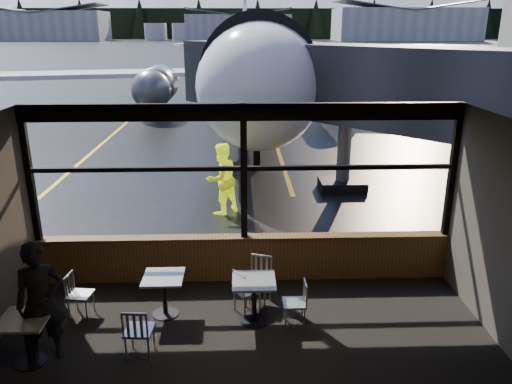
{
  "coord_description": "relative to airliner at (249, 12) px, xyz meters",
  "views": [
    {
      "loc": [
        -0.08,
        -8.94,
        4.81
      ],
      "look_at": [
        0.26,
        1.0,
        1.5
      ],
      "focal_mm": 35.0,
      "sensor_mm": 36.0,
      "label": 1
    }
  ],
  "objects": [
    {
      "name": "treeline",
      "position": [
        -0.52,
        189.37,
        0.4
      ],
      "size": [
        360.0,
        3.0,
        12.0
      ],
      "primitive_type": "cube",
      "color": "black",
      "rests_on": "ground_plane"
    },
    {
      "name": "cone_nose",
      "position": [
        -1.12,
        -14.35,
        -5.38
      ],
      "size": [
        0.32,
        0.32,
        0.44
      ],
      "primitive_type": "cone",
      "color": "#DF5707",
      "rests_on": "ground_plane"
    },
    {
      "name": "ground_plane",
      "position": [
        -0.52,
        99.37,
        -5.6
      ],
      "size": [
        520.0,
        520.0,
        0.0
      ],
      "primitive_type": "plane",
      "color": "black",
      "rests_on": "ground"
    },
    {
      "name": "chair_mid_s",
      "position": [
        -2.14,
        -23.03,
        -5.16
      ],
      "size": [
        0.51,
        0.51,
        0.88
      ],
      "primitive_type": null,
      "rotation": [
        0.0,
        0.0,
        -0.07
      ],
      "color": "#ACA79B",
      "rests_on": "carpet_floor"
    },
    {
      "name": "window_transom",
      "position": [
        -0.52,
        -20.63,
        -3.3
      ],
      "size": [
        8.0,
        0.1,
        0.08
      ],
      "primitive_type": "cube",
      "color": "black",
      "rests_on": "ground"
    },
    {
      "name": "ceiling",
      "position": [
        -0.52,
        -23.63,
        -2.1
      ],
      "size": [
        8.0,
        6.0,
        0.04
      ],
      "primitive_type": "cube",
      "color": "#38332D",
      "rests_on": "ground"
    },
    {
      "name": "hangar_left",
      "position": [
        -70.52,
        159.37,
        -0.1
      ],
      "size": [
        45.0,
        18.0,
        11.0
      ],
      "primitive_type": null,
      "color": "silver",
      "rests_on": "ground_plane"
    },
    {
      "name": "window_sill",
      "position": [
        -0.52,
        -20.63,
        -5.15
      ],
      "size": [
        8.0,
        0.28,
        0.9
      ],
      "primitive_type": "cube",
      "color": "brown",
      "rests_on": "ground"
    },
    {
      "name": "chair_near_e",
      "position": [
        0.3,
        -22.28,
        -5.19
      ],
      "size": [
        0.44,
        0.44,
        0.81
      ],
      "primitive_type": null,
      "rotation": [
        0.0,
        0.0,
        1.57
      ],
      "color": "#BAB4A8",
      "rests_on": "carpet_floor"
    },
    {
      "name": "cone_wing",
      "position": [
        -4.94,
        -0.3,
        -5.36
      ],
      "size": [
        0.34,
        0.34,
        0.47
      ],
      "primitive_type": "cone",
      "color": "#EB4807",
      "rests_on": "ground_plane"
    },
    {
      "name": "fuel_tank_c",
      "position": [
        -10.52,
        161.37,
        -2.6
      ],
      "size": [
        8.0,
        8.0,
        6.0
      ],
      "primitive_type": "cylinder",
      "color": "silver",
      "rests_on": "ground_plane"
    },
    {
      "name": "chair_mid_w",
      "position": [
        -3.37,
        -21.88,
        -5.2
      ],
      "size": [
        0.49,
        0.49,
        0.8
      ],
      "primitive_type": null,
      "rotation": [
        0.0,
        0.0,
        -1.7
      ],
      "color": "#BBB6A9",
      "rests_on": "carpet_floor"
    },
    {
      "name": "cafe_table_left",
      "position": [
        -3.77,
        -23.16,
        -5.21
      ],
      "size": [
        0.7,
        0.7,
        0.77
      ],
      "primitive_type": null,
      "color": "#A5A098",
      "rests_on": "carpet_floor"
    },
    {
      "name": "fuel_tank_a",
      "position": [
        -30.52,
        161.37,
        -2.6
      ],
      "size": [
        8.0,
        8.0,
        6.0
      ],
      "primitive_type": "cylinder",
      "color": "silver",
      "rests_on": "ground_plane"
    },
    {
      "name": "fuel_tank_b",
      "position": [
        -20.52,
        161.37,
        -2.6
      ],
      "size": [
        8.0,
        8.0,
        6.0
      ],
      "primitive_type": "cylinder",
      "color": "silver",
      "rests_on": "ground_plane"
    },
    {
      "name": "hangar_mid",
      "position": [
        -0.52,
        164.37,
        -0.6
      ],
      "size": [
        38.0,
        15.0,
        10.0
      ],
      "primitive_type": null,
      "color": "silver",
      "rests_on": "ground_plane"
    },
    {
      "name": "cafe_table_mid",
      "position": [
        -1.92,
        -21.9,
        -5.22
      ],
      "size": [
        0.68,
        0.68,
        0.75
      ],
      "primitive_type": null,
      "color": "#99958D",
      "rests_on": "carpet_floor"
    },
    {
      "name": "passenger",
      "position": [
        -3.55,
        -23.01,
        -4.65
      ],
      "size": [
        0.81,
        0.68,
        1.89
      ],
      "primitive_type": "imported",
      "rotation": [
        0.0,
        0.0,
        0.39
      ],
      "color": "black",
      "rests_on": "carpet_floor"
    },
    {
      "name": "cafe_table_near",
      "position": [
        -0.38,
        -22.16,
        -5.2
      ],
      "size": [
        0.72,
        0.72,
        0.79
      ],
      "primitive_type": null,
      "color": "gray",
      "rests_on": "carpet_floor"
    },
    {
      "name": "hangar_right",
      "position": [
        59.48,
        157.37,
        0.4
      ],
      "size": [
        50.0,
        20.0,
        12.0
      ],
      "primitive_type": null,
      "color": "silver",
      "rests_on": "ground_plane"
    },
    {
      "name": "mullion_right",
      "position": [
        3.43,
        -20.63,
        -3.4
      ],
      "size": [
        0.12,
        0.12,
        2.6
      ],
      "primitive_type": "cube",
      "color": "black",
      "rests_on": "ground"
    },
    {
      "name": "mullion_left",
      "position": [
        -4.47,
        -20.63,
        -3.4
      ],
      "size": [
        0.12,
        0.12,
        2.6
      ],
      "primitive_type": "cube",
      "color": "black",
      "rests_on": "ground"
    },
    {
      "name": "mullion_centre",
      "position": [
        -0.52,
        -20.63,
        -3.4
      ],
      "size": [
        0.12,
        0.12,
        2.6
      ],
      "primitive_type": "cube",
      "color": "black",
      "rests_on": "ground"
    },
    {
      "name": "jet_bridge",
      "position": [
        3.08,
        -15.13,
        -3.37
      ],
      "size": [
        8.36,
        10.22,
        4.46
      ],
      "primitive_type": null,
      "color": "#2B2B2E",
      "rests_on": "ground_plane"
    },
    {
      "name": "chair_near_w",
      "position": [
        -0.49,
        -21.85,
        -5.19
      ],
      "size": [
        0.62,
        0.62,
        0.82
      ],
      "primitive_type": null,
      "rotation": [
        0.0,
        0.0,
        -0.99
      ],
      "color": "#B4B0A3",
      "rests_on": "carpet_floor"
    },
    {
      "name": "ground_crew",
      "position": [
        -1.08,
        -16.87,
        -4.64
      ],
      "size": [
        1.18,
        1.16,
        1.92
      ],
      "primitive_type": "imported",
      "rotation": [
        0.0,
        0.0,
        3.85
      ],
      "color": "#BFF219",
      "rests_on": "ground_plane"
    },
    {
      "name": "carpet_floor",
      "position": [
        -0.52,
        -23.63,
        -5.59
      ],
      "size": [
        8.0,
        6.0,
        0.01
      ],
      "primitive_type": "cube",
      "color": "black",
      "rests_on": "ground"
    },
    {
      "name": "airliner",
      "position": [
        0.0,
        0.0,
        0.0
      ],
      "size": [
        30.6,
        36.69,
        11.2
      ],
      "primitive_type": null,
      "rotation": [
        0.0,
        0.0,
        0.0
      ],
      "color": "white",
      "rests_on": "ground_plane"
    },
    {
      "name": "window_header",
      "position": [
        -0.52,
        -20.63,
        -2.25
      ],
      "size": [
        8.0,
        0.18,
        0.3
      ],
      "primitive_type": "cube",
      "color": "black",
      "rests_on": "ground"
    },
    {
      "name": "chair_near_n",
      "position": [
        -0.28,
        -21.6,
        -5.14
      ],
      "size": [
        0.63,
        0.63,
        0.91
      ],
      "primitive_type": null,
      "rotation": [
        0.0,
        0.0,
        2.8
      ],
      "color": "#AAA59A",
      "rests_on": "carpet_floor"
    }
  ]
}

